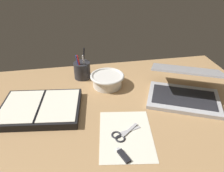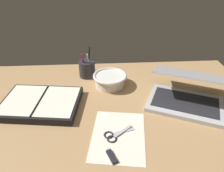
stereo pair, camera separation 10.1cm
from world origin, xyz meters
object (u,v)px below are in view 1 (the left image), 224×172
laptop (185,89)px  scissors (121,135)px  bowl (107,80)px  planner (41,108)px  pen_cup (82,70)px

laptop → scissors: laptop is taller
bowl → planner: size_ratio=0.47×
laptop → pen_cup: (-46.66, 28.12, -0.24)cm
planner → scissors: (31.63, -21.05, -1.39)cm
bowl → pen_cup: bearing=137.8°
laptop → planner: laptop is taller
pen_cup → scissors: (11.47, -48.06, -4.39)cm
bowl → pen_cup: 16.50cm
planner → pen_cup: bearing=60.7°
scissors → laptop: bearing=2.4°
planner → laptop: bearing=6.5°
scissors → bowl: bearing=61.7°
pen_cup → bowl: bearing=-42.2°
laptop → bowl: (-34.47, 17.06, -1.35)cm
laptop → pen_cup: 54.48cm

